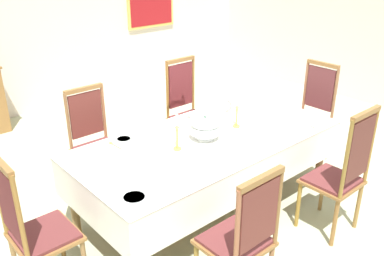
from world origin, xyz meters
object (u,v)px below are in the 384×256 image
(chair_head_east, at_px, (311,112))
(spoon_secondary, at_px, (112,144))
(chair_south_a, at_px, (242,237))
(chair_south_b, at_px, (341,172))
(dining_table, at_px, (208,145))
(bowl_near_left, at_px, (300,126))
(bowl_near_right, at_px, (124,140))
(candlestick_east, at_px, (237,115))
(chair_head_west, at_px, (33,228))
(candlestick_west, at_px, (177,136))
(spoon_primary, at_px, (306,123))
(chair_north_b, at_px, (187,109))
(bowl_far_left, at_px, (134,199))
(chair_north_a, at_px, (95,141))
(soup_tureen, at_px, (205,128))

(chair_head_east, xyz_separation_m, spoon_secondary, (-2.36, 0.45, 0.18))
(chair_south_a, xyz_separation_m, chair_south_b, (1.22, -0.01, 0.03))
(spoon_secondary, bearing_deg, chair_south_b, -50.01)
(dining_table, xyz_separation_m, bowl_near_left, (0.80, -0.42, 0.10))
(chair_head_east, height_order, bowl_near_right, chair_head_east)
(bowl_near_left, bearing_deg, candlestick_east, 136.33)
(dining_table, bearing_deg, chair_head_west, 180.00)
(candlestick_west, relative_size, spoon_primary, 1.85)
(spoon_primary, bearing_deg, chair_north_b, 119.92)
(spoon_primary, bearing_deg, chair_head_east, 45.53)
(bowl_near_right, relative_size, bowl_far_left, 0.79)
(chair_north_a, relative_size, soup_tureen, 3.80)
(bowl_near_left, bearing_deg, dining_table, 152.47)
(bowl_near_left, distance_m, spoon_secondary, 1.75)
(chair_head_east, height_order, bowl_near_left, chair_head_east)
(chair_head_east, distance_m, candlestick_east, 1.31)
(chair_south_a, bearing_deg, soup_tureen, 59.79)
(dining_table, bearing_deg, candlestick_east, 0.00)
(chair_south_a, bearing_deg, bowl_near_left, 21.83)
(chair_head_west, distance_m, chair_head_east, 3.27)
(chair_head_west, bearing_deg, candlestick_west, 90.00)
(dining_table, bearing_deg, chair_north_b, 58.79)
(chair_south_b, xyz_separation_m, spoon_secondary, (-1.32, 1.44, 0.16))
(chair_south_a, xyz_separation_m, bowl_near_right, (-0.01, 1.40, 0.21))
(chair_north_b, xyz_separation_m, spoon_primary, (0.33, -1.38, 0.17))
(dining_table, bearing_deg, spoon_primary, -22.91)
(chair_south_a, relative_size, chair_north_b, 0.93)
(chair_head_east, xyz_separation_m, candlestick_east, (-1.27, 0.00, 0.30))
(dining_table, distance_m, soup_tureen, 0.19)
(candlestick_east, bearing_deg, chair_north_a, 134.86)
(soup_tureen, bearing_deg, spoon_secondary, 146.71)
(chair_south_b, distance_m, spoon_secondary, 1.96)
(chair_north_a, xyz_separation_m, chair_south_b, (1.22, -1.97, 0.03))
(chair_south_b, xyz_separation_m, chair_head_east, (1.03, 0.99, -0.01))
(dining_table, relative_size, spoon_primary, 14.18)
(chair_head_west, xyz_separation_m, candlestick_west, (1.27, -0.00, 0.30))
(chair_south_b, relative_size, chair_head_east, 1.04)
(bowl_far_left, bearing_deg, chair_south_b, -18.96)
(chair_south_a, height_order, chair_south_b, chair_south_b)
(dining_table, relative_size, chair_south_b, 2.08)
(chair_head_west, height_order, spoon_primary, chair_head_west)
(chair_north_a, bearing_deg, candlestick_east, 134.86)
(soup_tureen, relative_size, bowl_near_left, 1.60)
(candlestick_west, height_order, bowl_near_left, candlestick_west)
(chair_south_b, relative_size, spoon_secondary, 6.61)
(bowl_far_left, distance_m, spoon_secondary, 0.93)
(bowl_far_left, bearing_deg, chair_north_b, 39.92)
(candlestick_east, bearing_deg, bowl_far_left, -163.97)
(candlestick_west, distance_m, candlestick_east, 0.73)
(dining_table, distance_m, chair_north_a, 1.17)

